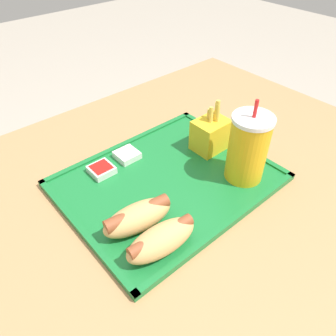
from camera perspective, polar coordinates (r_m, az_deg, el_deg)
ground_plane at (r=1.29m, az=1.39°, el=-26.90°), size 8.00×8.00×0.00m
dining_table at (r=0.97m, az=1.75°, el=-18.56°), size 1.09×0.85×0.72m
food_tray at (r=0.68m, az=0.00°, el=-2.23°), size 0.42×0.33×0.01m
soda_cup at (r=0.66m, az=13.75°, el=3.38°), size 0.08×0.08×0.18m
hot_dog_far at (r=0.54m, az=-1.17°, el=-12.33°), size 0.13×0.06×0.05m
hot_dog_near at (r=0.57m, az=-5.29°, el=-8.44°), size 0.14×0.07×0.05m
fries_carton at (r=0.75m, az=7.44°, el=5.96°), size 0.08×0.06×0.12m
sauce_cup_mayo at (r=0.73m, az=-7.15°, el=2.31°), size 0.05×0.05×0.02m
sauce_cup_ketchup at (r=0.70m, az=-11.50°, el=-0.25°), size 0.05×0.05×0.02m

